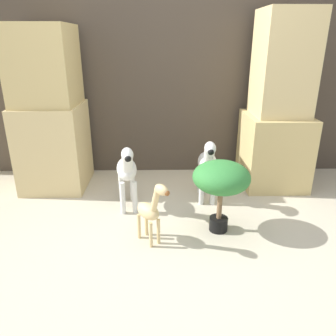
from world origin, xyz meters
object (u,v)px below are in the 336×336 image
(zebra_left, at_px, (127,170))
(potted_palm_front, at_px, (221,180))
(zebra_right, at_px, (208,163))
(giraffe_figurine, at_px, (151,209))

(zebra_left, height_order, potted_palm_front, zebra_left)
(zebra_right, height_order, giraffe_figurine, zebra_right)
(potted_palm_front, bearing_deg, zebra_left, 153.21)
(zebra_right, xyz_separation_m, giraffe_figurine, (-0.51, -0.71, -0.09))
(zebra_right, bearing_deg, potted_palm_front, -86.82)
(zebra_left, distance_m, giraffe_figurine, 0.60)
(giraffe_figurine, xyz_separation_m, potted_palm_front, (0.54, 0.17, 0.16))
(giraffe_figurine, bearing_deg, potted_palm_front, 17.41)
(zebra_left, xyz_separation_m, giraffe_figurine, (0.22, -0.55, -0.09))
(zebra_right, height_order, zebra_left, same)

